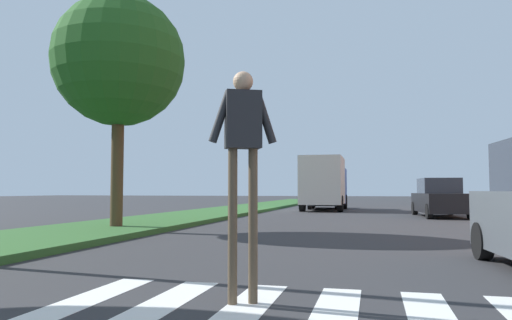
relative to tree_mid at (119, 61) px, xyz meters
name	(u,v)px	position (x,y,z in m)	size (l,w,h in m)	color
ground_plane	(375,213)	(7.40, 13.57, -5.04)	(140.00, 140.00, 0.00)	#2D2D30
crosswalk	(382,314)	(7.40, -7.92, -5.04)	(6.75, 2.20, 0.01)	silver
median_strip	(224,211)	(-0.32, 11.57, -4.97)	(3.77, 64.00, 0.15)	#2D5B28
tree_mid	(119,61)	(0.00, 0.00, 0.00)	(3.92, 3.92, 6.87)	#4C3823
pedestrian_performer	(243,147)	(5.97, -7.83, -3.38)	(0.72, 0.39, 2.49)	brown
sedan_midblock	(440,199)	(10.23, 10.21, -4.24)	(2.20, 4.58, 1.74)	black
sedan_distant	(324,196)	(4.24, 18.68, -4.24)	(2.06, 4.18, 1.73)	#474C51
truck_box_delivery	(324,183)	(4.50, 16.08, -3.41)	(2.40, 6.20, 3.10)	navy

